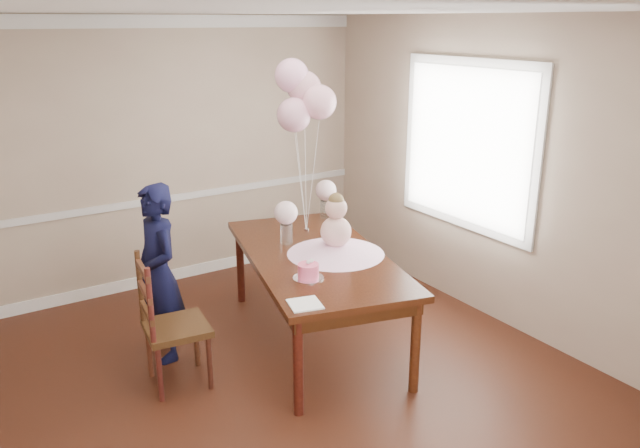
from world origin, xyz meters
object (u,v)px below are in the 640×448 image
Objects in this scene: dining_chair_seat at (177,328)px; woman at (158,273)px; dining_table_top at (315,257)px; birthday_cake at (308,271)px.

woman is at bearing 92.00° from dining_chair_seat.
woman reaches higher than dining_table_top.
birthday_cake is at bearing 41.79° from woman.
birthday_cake is (-0.32, -0.41, 0.09)m from dining_table_top.
dining_table_top reaches higher than dining_chair_seat.
dining_table_top is 1.28m from woman.
woman is (-0.87, 0.87, -0.13)m from birthday_cake.
dining_table_top is 1.46× the size of woman.
birthday_cake is 1.07m from dining_chair_seat.
dining_chair_seat is at bearing 155.74° from birthday_cake.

